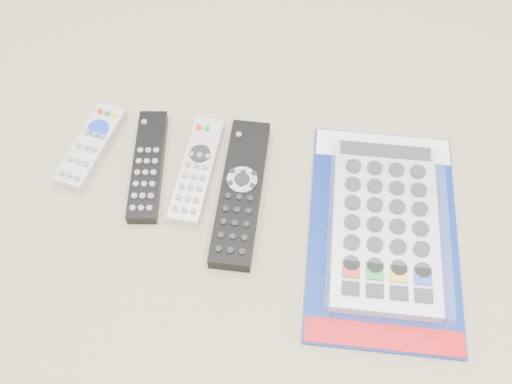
# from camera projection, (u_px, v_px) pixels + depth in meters

# --- Properties ---
(remote_small_grey) EXTENTS (0.07, 0.16, 0.02)m
(remote_small_grey) POSITION_uv_depth(u_px,v_px,m) (91.00, 146.00, 0.87)
(remote_small_grey) COLOR #B7B7BA
(remote_small_grey) RESTS_ON ground
(remote_slim_black) EXTENTS (0.07, 0.19, 0.02)m
(remote_slim_black) POSITION_uv_depth(u_px,v_px,m) (148.00, 166.00, 0.85)
(remote_slim_black) COLOR black
(remote_slim_black) RESTS_ON ground
(remote_silver_dvd) EXTENTS (0.05, 0.18, 0.02)m
(remote_silver_dvd) POSITION_uv_depth(u_px,v_px,m) (197.00, 170.00, 0.85)
(remote_silver_dvd) COLOR silver
(remote_silver_dvd) RESTS_ON ground
(remote_large_black) EXTENTS (0.06, 0.24, 0.03)m
(remote_large_black) POSITION_uv_depth(u_px,v_px,m) (241.00, 192.00, 0.82)
(remote_large_black) COLOR black
(remote_large_black) RESTS_ON ground
(jumbo_remote_packaged) EXTENTS (0.22, 0.35, 0.05)m
(jumbo_remote_packaged) POSITION_uv_depth(u_px,v_px,m) (385.00, 223.00, 0.79)
(jumbo_remote_packaged) COLOR navy
(jumbo_remote_packaged) RESTS_ON ground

